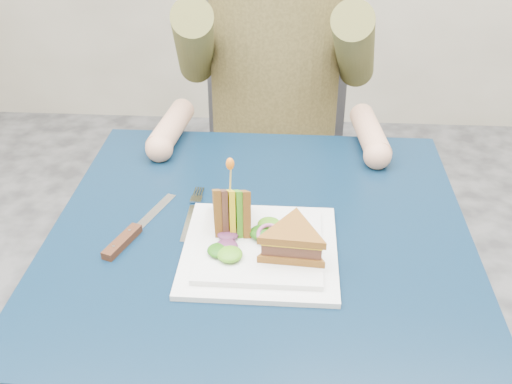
# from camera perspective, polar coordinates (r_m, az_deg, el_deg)

# --- Properties ---
(table) EXTENTS (0.75, 0.75, 0.73)m
(table) POSITION_cam_1_polar(r_m,az_deg,el_deg) (1.13, 0.40, -6.60)
(table) COLOR black
(table) RESTS_ON ground
(chair) EXTENTS (0.42, 0.40, 0.93)m
(chair) POSITION_cam_1_polar(r_m,az_deg,el_deg) (1.80, 1.80, 5.13)
(chair) COLOR #47474C
(chair) RESTS_ON ground
(diner) EXTENTS (0.54, 0.59, 0.74)m
(diner) POSITION_cam_1_polar(r_m,az_deg,el_deg) (1.56, 1.87, 15.55)
(diner) COLOR brown
(diner) RESTS_ON chair
(plate) EXTENTS (0.26, 0.26, 0.02)m
(plate) POSITION_cam_1_polar(r_m,az_deg,el_deg) (1.02, 0.37, -5.39)
(plate) COLOR white
(plate) RESTS_ON table
(sandwich_flat) EXTENTS (0.14, 0.14, 0.05)m
(sandwich_flat) POSITION_cam_1_polar(r_m,az_deg,el_deg) (0.98, 3.53, -4.72)
(sandwich_flat) COLOR brown
(sandwich_flat) RESTS_ON plate
(sandwich_upright) EXTENTS (0.09, 0.14, 0.14)m
(sandwich_upright) POSITION_cam_1_polar(r_m,az_deg,el_deg) (1.03, -2.37, -1.76)
(sandwich_upright) COLOR brown
(sandwich_upright) RESTS_ON plate
(fork) EXTENTS (0.02, 0.18, 0.01)m
(fork) POSITION_cam_1_polar(r_m,az_deg,el_deg) (1.12, -6.18, -2.13)
(fork) COLOR silver
(fork) RESTS_ON table
(knife) EXTENTS (0.09, 0.22, 0.02)m
(knife) POSITION_cam_1_polar(r_m,az_deg,el_deg) (1.08, -12.04, -4.10)
(knife) COLOR silver
(knife) RESTS_ON table
(toothpick) EXTENTS (0.01, 0.01, 0.06)m
(toothpick) POSITION_cam_1_polar(r_m,az_deg,el_deg) (1.00, -2.45, 1.30)
(toothpick) COLOR tan
(toothpick) RESTS_ON sandwich_upright
(toothpick_frill) EXTENTS (0.01, 0.01, 0.02)m
(toothpick_frill) POSITION_cam_1_polar(r_m,az_deg,el_deg) (0.98, -2.49, 2.70)
(toothpick_frill) COLOR orange
(toothpick_frill) RESTS_ON sandwich_upright
(lettuce_spill) EXTENTS (0.15, 0.13, 0.02)m
(lettuce_spill) POSITION_cam_1_polar(r_m,az_deg,el_deg) (1.01, 0.70, -4.11)
(lettuce_spill) COLOR #337A14
(lettuce_spill) RESTS_ON plate
(onion_ring) EXTENTS (0.04, 0.04, 0.02)m
(onion_ring) POSITION_cam_1_polar(r_m,az_deg,el_deg) (1.01, 1.25, -4.07)
(onion_ring) COLOR #9E4C7A
(onion_ring) RESTS_ON plate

